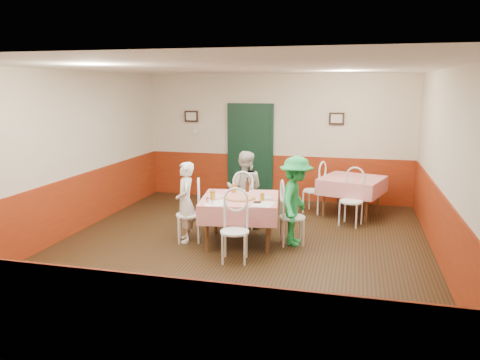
% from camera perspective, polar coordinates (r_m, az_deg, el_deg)
% --- Properties ---
extents(floor, '(7.00, 7.00, 0.00)m').
position_cam_1_polar(floor, '(7.48, -0.22, -8.40)').
color(floor, black).
rests_on(floor, ground).
extents(ceiling, '(7.00, 7.00, 0.00)m').
position_cam_1_polar(ceiling, '(7.05, -0.24, 13.55)').
color(ceiling, white).
rests_on(ceiling, back_wall).
extents(back_wall, '(6.00, 0.10, 2.80)m').
position_cam_1_polar(back_wall, '(10.53, 4.51, 5.15)').
color(back_wall, beige).
rests_on(back_wall, ground).
extents(front_wall, '(6.00, 0.10, 2.80)m').
position_cam_1_polar(front_wall, '(3.92, -13.07, -5.66)').
color(front_wall, beige).
rests_on(front_wall, ground).
extents(left_wall, '(0.10, 7.00, 2.80)m').
position_cam_1_polar(left_wall, '(8.39, -20.52, 2.89)').
color(left_wall, beige).
rests_on(left_wall, ground).
extents(right_wall, '(0.10, 7.00, 2.80)m').
position_cam_1_polar(right_wall, '(7.03, 24.19, 1.11)').
color(right_wall, beige).
rests_on(right_wall, ground).
extents(wainscot_back, '(6.00, 0.03, 1.00)m').
position_cam_1_polar(wainscot_back, '(10.65, 4.43, 0.33)').
color(wainscot_back, maroon).
rests_on(wainscot_back, ground).
extents(wainscot_front, '(6.00, 0.03, 1.00)m').
position_cam_1_polar(wainscot_front, '(4.28, -12.42, -17.21)').
color(wainscot_front, maroon).
rests_on(wainscot_front, ground).
extents(wainscot_left, '(0.03, 7.00, 1.00)m').
position_cam_1_polar(wainscot_left, '(8.55, -20.03, -3.08)').
color(wainscot_left, maroon).
rests_on(wainscot_left, ground).
extents(wainscot_right, '(0.03, 7.00, 1.00)m').
position_cam_1_polar(wainscot_right, '(7.23, 23.50, -5.92)').
color(wainscot_right, maroon).
rests_on(wainscot_right, ground).
extents(door, '(0.96, 0.06, 2.10)m').
position_cam_1_polar(door, '(10.64, 1.25, 3.35)').
color(door, black).
rests_on(door, ground).
extents(picture_left, '(0.32, 0.03, 0.26)m').
position_cam_1_polar(picture_left, '(10.96, -5.95, 7.73)').
color(picture_left, black).
rests_on(picture_left, back_wall).
extents(picture_right, '(0.32, 0.03, 0.26)m').
position_cam_1_polar(picture_right, '(10.31, 11.71, 7.33)').
color(picture_right, black).
rests_on(picture_right, back_wall).
extents(thermostat, '(0.10, 0.03, 0.10)m').
position_cam_1_polar(thermostat, '(10.95, -5.42, 5.90)').
color(thermostat, white).
rests_on(thermostat, back_wall).
extents(main_table, '(1.39, 1.39, 0.77)m').
position_cam_1_polar(main_table, '(7.68, 0.00, -4.95)').
color(main_table, red).
rests_on(main_table, ground).
extents(second_table, '(1.40, 1.40, 0.77)m').
position_cam_1_polar(second_table, '(9.58, 13.45, -1.96)').
color(second_table, red).
rests_on(second_table, ground).
extents(chair_left, '(0.53, 0.53, 0.90)m').
position_cam_1_polar(chair_left, '(7.78, -6.27, -4.23)').
color(chair_left, white).
rests_on(chair_left, ground).
extents(chair_right, '(0.52, 0.52, 0.90)m').
position_cam_1_polar(chair_right, '(7.63, 6.39, -4.54)').
color(chair_right, white).
rests_on(chair_right, ground).
extents(chair_far, '(0.46, 0.46, 0.90)m').
position_cam_1_polar(chair_far, '(8.47, 0.53, -2.86)').
color(chair_far, white).
rests_on(chair_far, ground).
extents(chair_near, '(0.48, 0.48, 0.90)m').
position_cam_1_polar(chair_near, '(6.84, -0.65, -6.33)').
color(chair_near, white).
rests_on(chair_near, ground).
extents(chair_second_a, '(0.53, 0.53, 0.90)m').
position_cam_1_polar(chair_second_a, '(9.60, 9.00, -1.30)').
color(chair_second_a, white).
rests_on(chair_second_a, ground).
extents(chair_second_b, '(0.53, 0.53, 0.90)m').
position_cam_1_polar(chair_second_b, '(8.84, 13.39, -2.58)').
color(chair_second_b, white).
rests_on(chair_second_b, ground).
extents(pizza, '(0.56, 0.56, 0.03)m').
position_cam_1_polar(pizza, '(7.50, -0.05, -2.16)').
color(pizza, '#B74723').
rests_on(pizza, main_table).
extents(plate_left, '(0.29, 0.29, 0.01)m').
position_cam_1_polar(plate_left, '(7.64, -2.98, -2.00)').
color(plate_left, white).
rests_on(plate_left, main_table).
extents(plate_right, '(0.29, 0.29, 0.01)m').
position_cam_1_polar(plate_right, '(7.56, 3.16, -2.15)').
color(plate_right, white).
rests_on(plate_right, main_table).
extents(plate_far, '(0.29, 0.29, 0.01)m').
position_cam_1_polar(plate_far, '(7.95, 0.41, -1.45)').
color(plate_far, white).
rests_on(plate_far, main_table).
extents(glass_a, '(0.09, 0.09, 0.15)m').
position_cam_1_polar(glass_a, '(7.38, -3.34, -1.93)').
color(glass_a, '#BF7219').
rests_on(glass_a, main_table).
extents(glass_b, '(0.08, 0.08, 0.12)m').
position_cam_1_polar(glass_b, '(7.35, 2.72, -2.10)').
color(glass_b, '#BF7219').
rests_on(glass_b, main_table).
extents(glass_c, '(0.09, 0.09, 0.14)m').
position_cam_1_polar(glass_c, '(7.93, -0.74, -1.01)').
color(glass_c, '#BF7219').
rests_on(glass_c, main_table).
extents(beer_bottle, '(0.07, 0.07, 0.23)m').
position_cam_1_polar(beer_bottle, '(7.91, 0.89, -0.71)').
color(beer_bottle, '#381C0A').
rests_on(beer_bottle, main_table).
extents(shaker_a, '(0.04, 0.04, 0.09)m').
position_cam_1_polar(shaker_a, '(7.20, -3.87, -2.52)').
color(shaker_a, silver).
rests_on(shaker_a, main_table).
extents(shaker_b, '(0.04, 0.04, 0.09)m').
position_cam_1_polar(shaker_b, '(7.14, -3.40, -2.63)').
color(shaker_b, silver).
rests_on(shaker_b, main_table).
extents(shaker_c, '(0.04, 0.04, 0.09)m').
position_cam_1_polar(shaker_c, '(7.26, -4.02, -2.42)').
color(shaker_c, '#B23319').
rests_on(shaker_c, main_table).
extents(menu_left, '(0.40, 0.47, 0.00)m').
position_cam_1_polar(menu_left, '(7.22, -3.14, -2.83)').
color(menu_left, white).
rests_on(menu_left, main_table).
extents(menu_right, '(0.32, 0.42, 0.00)m').
position_cam_1_polar(menu_right, '(7.16, 2.86, -2.94)').
color(menu_right, white).
rests_on(menu_right, main_table).
extents(wallet, '(0.12, 0.11, 0.02)m').
position_cam_1_polar(wallet, '(7.24, 2.14, -2.72)').
color(wallet, black).
rests_on(wallet, main_table).
extents(diner_left, '(0.48, 0.57, 1.33)m').
position_cam_1_polar(diner_left, '(7.73, -6.66, -2.69)').
color(diner_left, gray).
rests_on(diner_left, ground).
extents(diner_far, '(0.70, 0.56, 1.40)m').
position_cam_1_polar(diner_far, '(8.46, 0.56, -1.14)').
color(diner_far, gray).
rests_on(diner_far, ground).
extents(diner_right, '(0.59, 0.97, 1.45)m').
position_cam_1_polar(diner_right, '(7.56, 6.82, -2.54)').
color(diner_right, gray).
rests_on(diner_right, ground).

